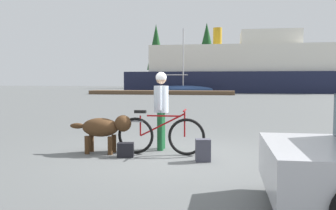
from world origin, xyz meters
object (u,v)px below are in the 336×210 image
Objects in this scene: bicycle at (160,135)px; backpack at (203,150)px; dog at (104,128)px; sailboat_moored at (183,89)px; person_cyclist at (161,103)px; ferry_boat at (246,70)px; handbag_pannier at (126,150)px.

backpack is (0.91, -0.48, -0.19)m from bicycle.
dog is at bearing -176.98° from bicycle.
sailboat_moored is at bearing 93.87° from dog.
sailboat_moored reaches higher than bicycle.
person_cyclist is 0.06× the size of ferry_boat.
sailboat_moored reaches higher than dog.
sailboat_moored reaches higher than person_cyclist.
dog is 0.18× the size of sailboat_moored.
bicycle is at bearing -84.09° from sailboat_moored.
backpack is at bearing -4.65° from handbag_pannier.
ferry_boat is at bearing 39.47° from sailboat_moored.
bicycle is 1.05m from backpack.
bicycle is 4.30× the size of backpack.
bicycle is 1.18m from dog.
sailboat_moored is (-4.30, 33.28, 0.28)m from backpack.
backpack is at bearing -11.43° from dog.
bicycle is at bearing 29.35° from handbag_pannier.
dog reaches higher than handbag_pannier.
person_cyclist reaches higher than backpack.
sailboat_moored is at bearing 95.91° from bicycle.
person_cyclist reaches higher than bicycle.
bicycle is at bearing -81.90° from person_cyclist.
dog is at bearing -152.00° from person_cyclist.
backpack is 0.06× the size of sailboat_moored.
person_cyclist is 1.62m from backpack.
backpack is at bearing -94.34° from ferry_boat.
backpack is 1.32× the size of handbag_pannier.
ferry_boat reaches higher than person_cyclist.
ferry_boat is (3.89, 38.79, 2.39)m from bicycle.
dog is 39.25m from ferry_boat.
bicycle is 5.68× the size of handbag_pannier.
person_cyclist is at bearing -84.13° from sailboat_moored.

